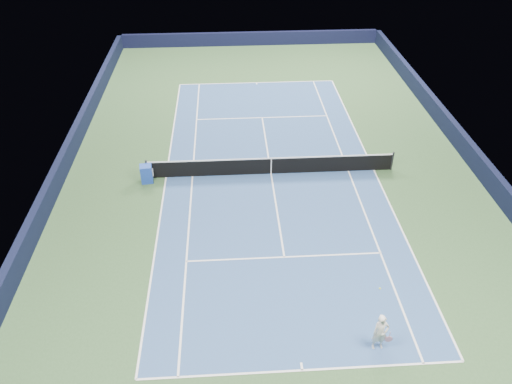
{
  "coord_description": "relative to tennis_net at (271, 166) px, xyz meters",
  "views": [
    {
      "loc": [
        -2.17,
        -21.78,
        14.48
      ],
      "look_at": [
        -0.98,
        -3.0,
        1.0
      ],
      "focal_mm": 35.0,
      "sensor_mm": 36.0,
      "label": 1
    }
  ],
  "objects": [
    {
      "name": "ground",
      "position": [
        0.0,
        0.0,
        -0.5
      ],
      "size": [
        40.0,
        40.0,
        0.0
      ],
      "primitive_type": "plane",
      "color": "#2E4C29",
      "rests_on": "ground"
    },
    {
      "name": "wall_far",
      "position": [
        0.0,
        19.82,
        0.05
      ],
      "size": [
        22.0,
        0.35,
        1.1
      ],
      "primitive_type": "cube",
      "color": "black",
      "rests_on": "ground"
    },
    {
      "name": "wall_right",
      "position": [
        10.82,
        0.0,
        0.05
      ],
      "size": [
        0.35,
        40.0,
        1.1
      ],
      "primitive_type": "cube",
      "color": "black",
      "rests_on": "ground"
    },
    {
      "name": "wall_left",
      "position": [
        -10.82,
        0.0,
        0.05
      ],
      "size": [
        0.35,
        40.0,
        1.1
      ],
      "primitive_type": "cube",
      "color": "black",
      "rests_on": "ground"
    },
    {
      "name": "court_surface",
      "position": [
        0.0,
        0.0,
        -0.5
      ],
      "size": [
        10.97,
        23.77,
        0.01
      ],
      "primitive_type": "cube",
      "color": "#2C4C7E",
      "rests_on": "ground"
    },
    {
      "name": "baseline_far",
      "position": [
        0.0,
        11.88,
        -0.5
      ],
      "size": [
        10.97,
        0.08,
        0.0
      ],
      "primitive_type": "cube",
      "color": "white",
      "rests_on": "ground"
    },
    {
      "name": "baseline_near",
      "position": [
        0.0,
        -11.88,
        -0.5
      ],
      "size": [
        10.97,
        0.08,
        0.0
      ],
      "primitive_type": "cube",
      "color": "white",
      "rests_on": "ground"
    },
    {
      "name": "sideline_doubles_right",
      "position": [
        5.49,
        0.0,
        -0.5
      ],
      "size": [
        0.08,
        23.77,
        0.0
      ],
      "primitive_type": "cube",
      "color": "white",
      "rests_on": "ground"
    },
    {
      "name": "sideline_doubles_left",
      "position": [
        -5.49,
        0.0,
        -0.5
      ],
      "size": [
        0.08,
        23.77,
        0.0
      ],
      "primitive_type": "cube",
      "color": "white",
      "rests_on": "ground"
    },
    {
      "name": "sideline_singles_right",
      "position": [
        4.12,
        0.0,
        -0.5
      ],
      "size": [
        0.08,
        23.77,
        0.0
      ],
      "primitive_type": "cube",
      "color": "white",
      "rests_on": "ground"
    },
    {
      "name": "sideline_singles_left",
      "position": [
        -4.12,
        0.0,
        -0.5
      ],
      "size": [
        0.08,
        23.77,
        0.0
      ],
      "primitive_type": "cube",
      "color": "white",
      "rests_on": "ground"
    },
    {
      "name": "service_line_far",
      "position": [
        0.0,
        6.4,
        -0.5
      ],
      "size": [
        8.23,
        0.08,
        0.0
      ],
      "primitive_type": "cube",
      "color": "white",
      "rests_on": "ground"
    },
    {
      "name": "service_line_near",
      "position": [
        0.0,
        -6.4,
        -0.5
      ],
      "size": [
        8.23,
        0.08,
        0.0
      ],
      "primitive_type": "cube",
      "color": "white",
      "rests_on": "ground"
    },
    {
      "name": "center_service_line",
      "position": [
        0.0,
        0.0,
        -0.5
      ],
      "size": [
        0.08,
        12.8,
        0.0
      ],
      "primitive_type": "cube",
      "color": "white",
      "rests_on": "ground"
    },
    {
      "name": "center_mark_far",
      "position": [
        0.0,
        11.73,
        -0.5
      ],
      "size": [
        0.08,
        0.3,
        0.0
      ],
      "primitive_type": "cube",
      "color": "white",
      "rests_on": "ground"
    },
    {
      "name": "center_mark_near",
      "position": [
        0.0,
        -11.73,
        -0.5
      ],
      "size": [
        0.08,
        0.3,
        0.0
      ],
      "primitive_type": "cube",
      "color": "white",
      "rests_on": "ground"
    },
    {
      "name": "tennis_net",
      "position": [
        0.0,
        0.0,
        0.0
      ],
      "size": [
        12.9,
        0.1,
        1.07
      ],
      "color": "black",
      "rests_on": "ground"
    },
    {
      "name": "sponsor_cube",
      "position": [
        -6.4,
        -0.33,
        -0.03
      ],
      "size": [
        0.65,
        0.6,
        0.96
      ],
      "color": "#1C3EA9",
      "rests_on": "ground"
    },
    {
      "name": "tennis_player",
      "position": [
        2.73,
        -11.11,
        0.26
      ],
      "size": [
        0.75,
        1.24,
        1.87
      ],
      "color": "silver",
      "rests_on": "ground"
    }
  ]
}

